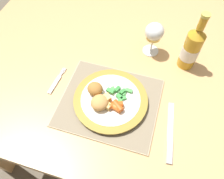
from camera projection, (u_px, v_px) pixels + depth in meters
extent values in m
plane|color=brown|center=(127.00, 124.00, 1.52)|extent=(6.00, 6.00, 0.00)
cube|color=tan|center=(137.00, 54.00, 0.92)|extent=(1.37, 1.10, 0.04)
cube|color=tan|center=(63.00, 21.00, 1.58)|extent=(0.06, 0.06, 0.70)
cube|color=tan|center=(110.00, 102.00, 0.77)|extent=(0.34, 0.29, 0.01)
cube|color=#807259|center=(110.00, 102.00, 0.76)|extent=(0.33, 0.29, 0.00)
cylinder|color=white|center=(111.00, 101.00, 0.76)|extent=(0.21, 0.21, 0.01)
cylinder|color=olive|center=(111.00, 99.00, 0.75)|extent=(0.26, 0.26, 0.01)
cylinder|color=white|center=(111.00, 99.00, 0.75)|extent=(0.21, 0.21, 0.00)
ellipsoid|color=tan|center=(100.00, 102.00, 0.72)|extent=(0.08, 0.08, 0.04)
ellipsoid|color=#A87033|center=(95.00, 89.00, 0.75)|extent=(0.07, 0.06, 0.04)
cube|color=green|center=(123.00, 98.00, 0.74)|extent=(0.02, 0.02, 0.01)
cube|color=#4CA84C|center=(129.00, 91.00, 0.76)|extent=(0.02, 0.02, 0.01)
cube|color=#4CA84C|center=(113.00, 90.00, 0.76)|extent=(0.02, 0.03, 0.01)
cube|color=#338438|center=(123.00, 92.00, 0.75)|extent=(0.02, 0.02, 0.01)
cube|color=green|center=(125.00, 91.00, 0.76)|extent=(0.01, 0.02, 0.01)
cube|color=#338438|center=(117.00, 89.00, 0.76)|extent=(0.02, 0.03, 0.01)
cube|color=#4CA84C|center=(122.00, 94.00, 0.75)|extent=(0.02, 0.02, 0.01)
cube|color=green|center=(121.00, 102.00, 0.73)|extent=(0.02, 0.02, 0.01)
cube|color=#338438|center=(119.00, 97.00, 0.74)|extent=(0.03, 0.02, 0.01)
cube|color=green|center=(119.00, 96.00, 0.75)|extent=(0.02, 0.02, 0.01)
cube|color=green|center=(110.00, 91.00, 0.75)|extent=(0.03, 0.02, 0.01)
cylinder|color=orange|center=(118.00, 108.00, 0.71)|extent=(0.04, 0.03, 0.02)
cylinder|color=#CC5119|center=(116.00, 105.00, 0.72)|extent=(0.05, 0.04, 0.02)
cylinder|color=#CC5119|center=(117.00, 106.00, 0.72)|extent=(0.05, 0.04, 0.02)
cube|color=silver|center=(55.00, 84.00, 0.81)|extent=(0.02, 0.09, 0.01)
cube|color=silver|center=(61.00, 74.00, 0.83)|extent=(0.01, 0.02, 0.01)
cube|color=silver|center=(65.00, 71.00, 0.84)|extent=(0.00, 0.02, 0.00)
cube|color=silver|center=(64.00, 70.00, 0.84)|extent=(0.00, 0.02, 0.00)
cube|color=silver|center=(63.00, 70.00, 0.84)|extent=(0.00, 0.02, 0.00)
cube|color=silver|center=(62.00, 70.00, 0.84)|extent=(0.00, 0.02, 0.00)
cube|color=silver|center=(171.00, 122.00, 0.73)|extent=(0.03, 0.14, 0.00)
cube|color=#B2B2B7|center=(169.00, 152.00, 0.67)|extent=(0.02, 0.07, 0.01)
cylinder|color=silver|center=(151.00, 51.00, 0.90)|extent=(0.06, 0.06, 0.00)
cylinder|color=silver|center=(152.00, 44.00, 0.87)|extent=(0.01, 0.01, 0.07)
ellipsoid|color=silver|center=(155.00, 31.00, 0.81)|extent=(0.07, 0.07, 0.06)
cylinder|color=#EACC66|center=(154.00, 35.00, 0.83)|extent=(0.06, 0.06, 0.03)
cylinder|color=gold|center=(190.00, 51.00, 0.80)|extent=(0.06, 0.06, 0.15)
cone|color=gold|center=(199.00, 32.00, 0.72)|extent=(0.06, 0.06, 0.03)
cylinder|color=gold|center=(203.00, 23.00, 0.69)|extent=(0.03, 0.03, 0.05)
cylinder|color=#BFB74C|center=(206.00, 15.00, 0.67)|extent=(0.03, 0.03, 0.01)
cylinder|color=white|center=(190.00, 52.00, 0.81)|extent=(0.06, 0.06, 0.05)
cube|color=gold|center=(99.00, 105.00, 0.72)|extent=(0.03, 0.03, 0.02)
cube|color=#E5BC66|center=(106.00, 99.00, 0.73)|extent=(0.04, 0.04, 0.03)
cube|color=#E5BC66|center=(106.00, 99.00, 0.73)|extent=(0.03, 0.03, 0.03)
cube|color=#E5BC66|center=(108.00, 106.00, 0.72)|extent=(0.02, 0.03, 0.02)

